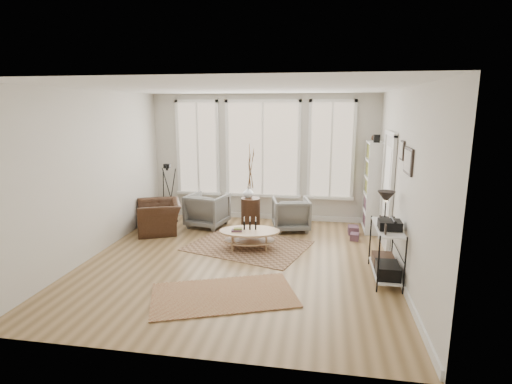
% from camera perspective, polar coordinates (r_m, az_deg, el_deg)
% --- Properties ---
extents(room, '(5.50, 5.54, 2.90)m').
position_cam_1_polar(room, '(6.62, -2.36, 1.78)').
color(room, '#9C7B4F').
rests_on(room, ground).
extents(bay_window, '(4.14, 0.12, 2.24)m').
position_cam_1_polar(bay_window, '(9.22, 0.96, 5.86)').
color(bay_window, tan).
rests_on(bay_window, ground).
extents(door, '(0.09, 1.06, 2.22)m').
position_cam_1_polar(door, '(7.74, 18.29, 0.40)').
color(door, silver).
rests_on(door, ground).
extents(bookcase, '(0.31, 0.85, 2.06)m').
position_cam_1_polar(bookcase, '(8.80, 16.34, 0.77)').
color(bookcase, white).
rests_on(bookcase, ground).
extents(low_shelf, '(0.38, 1.08, 1.30)m').
position_cam_1_polar(low_shelf, '(6.49, 18.12, -7.42)').
color(low_shelf, white).
rests_on(low_shelf, ground).
extents(wall_art, '(0.04, 0.88, 0.44)m').
position_cam_1_polar(wall_art, '(6.24, 20.71, 4.56)').
color(wall_art, black).
rests_on(wall_art, ground).
extents(rug_main, '(2.50, 2.15, 0.01)m').
position_cam_1_polar(rug_main, '(7.70, -1.13, -7.68)').
color(rug_main, brown).
rests_on(rug_main, ground).
extents(rug_runner, '(2.26, 1.75, 0.01)m').
position_cam_1_polar(rug_runner, '(5.83, -4.65, -14.42)').
color(rug_runner, brown).
rests_on(rug_runner, ground).
extents(coffee_table, '(1.21, 0.87, 0.52)m').
position_cam_1_polar(coffee_table, '(7.48, -0.98, -6.07)').
color(coffee_table, tan).
rests_on(coffee_table, ground).
extents(armchair_left, '(0.94, 0.96, 0.74)m').
position_cam_1_polar(armchair_left, '(8.90, -6.95, -2.57)').
color(armchair_left, slate).
rests_on(armchair_left, ground).
extents(armchair_right, '(0.90, 0.92, 0.70)m').
position_cam_1_polar(armchair_right, '(8.60, 5.01, -3.17)').
color(armchair_right, slate).
rests_on(armchair_right, ground).
extents(side_table, '(0.42, 0.42, 1.78)m').
position_cam_1_polar(side_table, '(8.75, -0.79, 0.52)').
color(side_table, '#372115').
rests_on(side_table, ground).
extents(vase, '(0.29, 0.29, 0.24)m').
position_cam_1_polar(vase, '(8.83, -1.11, -0.03)').
color(vase, silver).
rests_on(vase, side_table).
extents(accent_chair, '(1.27, 1.21, 0.65)m').
position_cam_1_polar(accent_chair, '(8.72, -13.66, -3.45)').
color(accent_chair, '#372115').
rests_on(accent_chair, ground).
extents(tripod_camera, '(0.48, 0.48, 1.36)m').
position_cam_1_polar(tripod_camera, '(9.24, -12.42, -0.57)').
color(tripod_camera, black).
rests_on(tripod_camera, ground).
extents(book_stack_near, '(0.21, 0.27, 0.17)m').
position_cam_1_polar(book_stack_near, '(8.61, 13.72, -5.31)').
color(book_stack_near, maroon).
rests_on(book_stack_near, ground).
extents(book_stack_far, '(0.20, 0.24, 0.14)m').
position_cam_1_polar(book_stack_far, '(8.24, 13.89, -6.23)').
color(book_stack_far, maroon).
rests_on(book_stack_far, ground).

